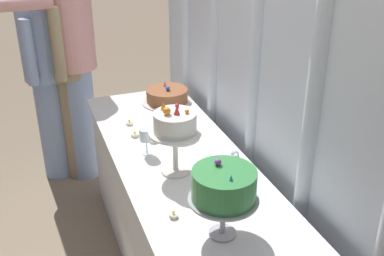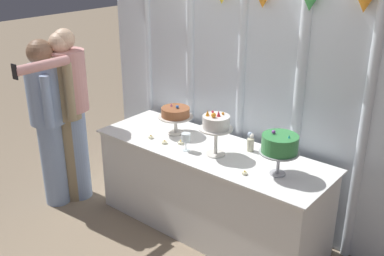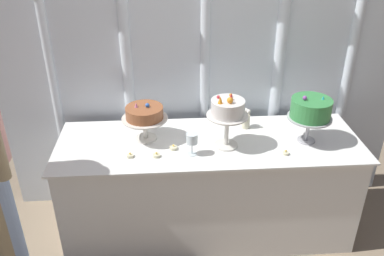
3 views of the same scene
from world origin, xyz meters
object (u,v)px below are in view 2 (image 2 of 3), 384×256
at_px(cake_display_leftmost, 176,114).
at_px(guest_man_dark_suit, 48,117).
at_px(cake_table, 209,189).
at_px(tealight_far_right, 245,173).
at_px(wine_glass, 186,138).
at_px(tealight_near_left, 165,143).
at_px(cake_display_rightmost, 280,145).
at_px(guest_man_pink_jacket, 67,111).
at_px(tealight_far_left, 151,137).
at_px(guest_girl_blue_dress, 71,109).
at_px(cake_display_center, 216,125).
at_px(tealight_near_right, 181,143).
at_px(flower_vase, 250,142).

bearing_deg(cake_display_leftmost, guest_man_dark_suit, -147.09).
height_order(cake_table, tealight_far_right, tealight_far_right).
height_order(wine_glass, tealight_near_left, wine_glass).
distance_m(cake_display_rightmost, guest_man_pink_jacket, 2.08).
relative_size(guest_man_pink_jacket, guest_man_dark_suit, 1.03).
height_order(tealight_far_right, guest_man_dark_suit, guest_man_dark_suit).
bearing_deg(tealight_far_right, tealight_far_left, 177.80).
bearing_deg(tealight_near_left, guest_girl_blue_dress, -167.81).
distance_m(cake_display_center, tealight_near_left, 0.55).
distance_m(tealight_near_right, guest_man_dark_suit, 1.30).
relative_size(wine_glass, tealight_far_left, 3.36).
distance_m(cake_display_center, tealight_near_right, 0.44).
height_order(cake_display_center, tealight_far_left, cake_display_center).
height_order(guest_girl_blue_dress, guest_man_dark_suit, guest_girl_blue_dress).
xyz_separation_m(flower_vase, guest_man_pink_jacket, (-1.66, -0.61, 0.06)).
bearing_deg(cake_display_rightmost, tealight_near_left, -172.94).
height_order(cake_display_leftmost, tealight_near_right, cake_display_leftmost).
distance_m(cake_table, cake_display_rightmost, 0.93).
bearing_deg(flower_vase, tealight_near_left, -151.39).
height_order(cake_table, tealight_far_left, tealight_far_left).
distance_m(cake_display_center, guest_man_dark_suit, 1.65).
bearing_deg(guest_man_dark_suit, tealight_near_right, 22.77).
height_order(wine_glass, guest_man_pink_jacket, guest_man_pink_jacket).
bearing_deg(cake_display_center, cake_display_leftmost, 166.63).
bearing_deg(tealight_near_left, tealight_far_left, 177.69).
relative_size(cake_display_rightmost, guest_girl_blue_dress, 0.20).
bearing_deg(tealight_far_right, cake_table, 157.15).
xyz_separation_m(tealight_far_left, tealight_near_left, (0.17, -0.01, -0.00)).
bearing_deg(flower_vase, cake_display_center, -125.32).
relative_size(cake_display_rightmost, flower_vase, 2.23).
xyz_separation_m(tealight_far_right, guest_man_dark_suit, (-1.93, -0.39, 0.09)).
height_order(guest_man_pink_jacket, guest_man_dark_suit, guest_man_pink_jacket).
xyz_separation_m(cake_display_center, tealight_far_right, (0.37, -0.14, -0.25)).
bearing_deg(cake_table, flower_vase, 32.77).
bearing_deg(wine_glass, tealight_near_left, -176.94).
bearing_deg(tealight_far_right, cake_display_center, 160.08).
bearing_deg(guest_man_pink_jacket, wine_glass, 12.03).
relative_size(tealight_near_right, guest_man_pink_jacket, 0.03).
bearing_deg(cake_table, guest_girl_blue_dress, -164.18).
distance_m(cake_table, wine_glass, 0.55).
distance_m(tealight_far_right, guest_girl_blue_dress, 1.86).
distance_m(flower_vase, tealight_far_left, 0.89).
bearing_deg(cake_display_rightmost, cake_display_center, -177.53).
height_order(tealight_near_right, tealight_far_right, tealight_near_right).
bearing_deg(tealight_near_right, cake_display_rightmost, 2.78).
xyz_separation_m(tealight_near_left, guest_girl_blue_dress, (-1.00, -0.22, 0.14)).
distance_m(wine_glass, tealight_near_right, 0.17).
height_order(wine_glass, tealight_far_left, wine_glass).
height_order(wine_glass, tealight_near_right, wine_glass).
relative_size(wine_glass, guest_girl_blue_dress, 0.09).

